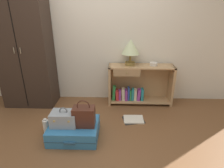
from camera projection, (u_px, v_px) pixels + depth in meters
The scene contains 11 objects.
ground_plane at pixel (90, 150), 2.31m from camera, with size 9.00×9.00×0.00m, color brown.
back_wall at pixel (99, 28), 3.20m from camera, with size 6.40×0.10×2.60m, color silver.
wardrobe at pixel (24, 47), 3.08m from camera, with size 0.85×0.47×2.03m.
bookshelf at pixel (137, 85), 3.35m from camera, with size 1.12×0.33×0.71m.
table_lamp at pixel (131, 48), 3.11m from camera, with size 0.31×0.31×0.44m.
bowl at pixel (154, 64), 3.19m from camera, with size 0.13×0.13×0.05m, color silver.
suitcase_large at pixel (74, 130), 2.51m from camera, with size 0.65×0.53×0.20m.
train_case at pixel (64, 118), 2.42m from camera, with size 0.33×0.23×0.26m.
handbag at pixel (84, 116), 2.39m from camera, with size 0.28×0.17×0.36m.
bottle at pixel (46, 126), 2.59m from camera, with size 0.08×0.08×0.22m.
open_book_on_floor at pixel (134, 119), 2.92m from camera, with size 0.37×0.31×0.02m.
Camera 1 is at (0.33, -1.82, 1.64)m, focal length 30.08 mm.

